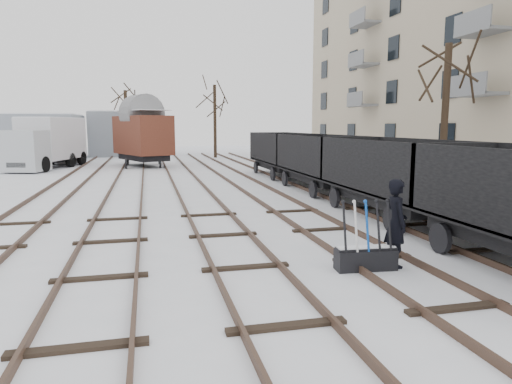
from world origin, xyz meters
TOP-DOWN VIEW (x-y plane):
  - ground at (0.00, 0.00)m, footprint 120.00×120.00m
  - tracks at (-0.00, 13.67)m, footprint 13.90×52.00m
  - shed_left at (-13.00, 36.00)m, footprint 10.00×8.00m
  - shed_right at (-4.00, 40.00)m, footprint 7.00×6.00m
  - ground_frame at (2.49, -0.66)m, footprint 1.33×0.51m
  - worker at (3.24, -0.56)m, footprint 0.57×0.77m
  - freight_wagon_b at (6.00, 4.43)m, footprint 2.56×6.41m
  - freight_wagon_c at (6.00, 10.83)m, footprint 2.56×6.41m
  - freight_wagon_d at (6.00, 17.23)m, footprint 2.56×6.41m
  - box_van_wagon at (-2.28, 26.22)m, footprint 4.82×6.16m
  - lorry at (-8.94, 25.92)m, footprint 4.11×8.39m
  - panel_van at (-8.67, 30.64)m, footprint 3.18×4.71m
  - tree_near at (10.27, 7.76)m, footprint 0.30×0.30m
  - tree_far_left at (-3.74, 34.68)m, footprint 0.30×0.30m
  - tree_far_right at (4.40, 34.30)m, footprint 0.30×0.30m

SIDE VIEW (x-z plane):
  - ground at x=0.00m, z-range 0.00..0.00m
  - tracks at x=0.00m, z-range -0.01..0.16m
  - ground_frame at x=2.49m, z-range -0.46..1.03m
  - worker at x=3.24m, z-range 0.00..1.93m
  - panel_van at x=-8.67m, z-range 0.04..1.95m
  - freight_wagon_b at x=6.00m, z-range -0.31..2.31m
  - freight_wagon_c at x=6.00m, z-range -0.31..2.31m
  - freight_wagon_d at x=6.00m, z-range -0.31..2.31m
  - lorry at x=-8.94m, z-range 0.05..3.70m
  - shed_left at x=-13.00m, z-range 0.00..4.10m
  - shed_right at x=-4.00m, z-range 0.00..4.50m
  - box_van_wagon at x=-2.28m, z-range 0.34..4.51m
  - tree_far_left at x=-3.74m, z-range 0.00..6.24m
  - tree_near at x=10.27m, z-range 0.00..6.43m
  - tree_far_right at x=4.40m, z-range 0.00..6.86m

